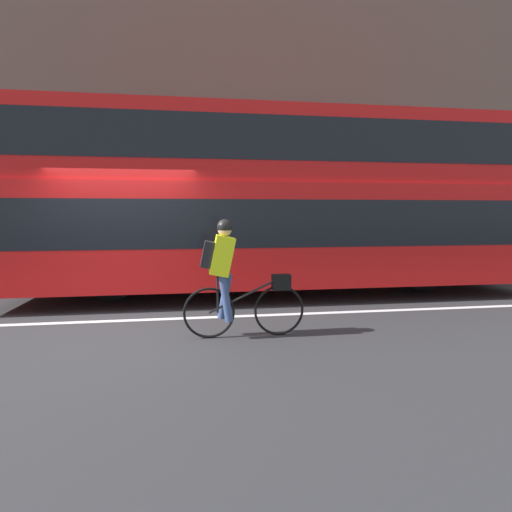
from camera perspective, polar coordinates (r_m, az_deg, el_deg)
ground_plane at (r=6.72m, az=-19.28°, el=-9.31°), size 80.00×80.00×0.00m
road_center_line at (r=6.96m, az=-18.90°, el=-8.74°), size 50.00×0.14×0.01m
sidewalk_curb at (r=11.40m, az=-14.77°, el=-2.47°), size 60.00×1.90×0.16m
building_facade at (r=12.66m, az=-14.77°, el=18.19°), size 60.00×0.30×8.87m
bus at (r=8.52m, az=2.87°, el=8.40°), size 10.92×2.52×3.73m
cyclist_on_bike at (r=5.58m, az=-3.48°, el=-2.69°), size 1.72×0.32×1.67m
trash_bin at (r=11.30m, az=-17.15°, el=0.23°), size 0.49×0.49×0.96m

